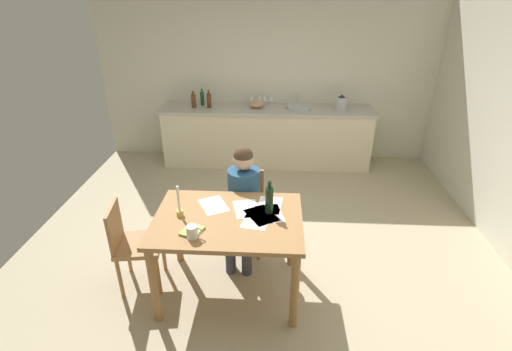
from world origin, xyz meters
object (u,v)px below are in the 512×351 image
at_px(dining_table, 228,229).
at_px(bottle_vinegar, 202,98).
at_px(chair_side_empty, 132,242).
at_px(wine_bottle_on_table, 269,199).
at_px(chair_at_table, 245,207).
at_px(sink_unit, 298,107).
at_px(wine_glass_back_left, 259,98).
at_px(stovetop_kettle, 341,103).
at_px(person_seated, 243,198).
at_px(candlestick, 179,208).
at_px(wine_glass_back_right, 252,98).
at_px(bottle_oil, 194,101).
at_px(bottle_wine_red, 209,100).
at_px(wine_glass_near_sink, 271,98).
at_px(coffee_mug, 192,232).
at_px(wine_glass_by_kettle, 265,98).
at_px(book_magazine, 192,231).
at_px(mixing_bowl, 257,104).

relative_size(dining_table, bottle_vinegar, 5.02).
bearing_deg(chair_side_empty, wine_bottle_on_table, 3.27).
distance_m(dining_table, chair_at_table, 0.73).
bearing_deg(dining_table, sink_unit, 76.00).
height_order(chair_side_empty, wine_glass_back_left, wine_glass_back_left).
distance_m(sink_unit, stovetop_kettle, 0.63).
bearing_deg(person_seated, dining_table, -98.16).
xyz_separation_m(candlestick, wine_glass_back_right, (0.41, 3.00, 0.13)).
xyz_separation_m(wine_bottle_on_table, bottle_oil, (-1.21, 2.71, 0.08)).
height_order(chair_at_table, wine_bottle_on_table, wine_bottle_on_table).
distance_m(dining_table, wine_glass_back_right, 3.03).
bearing_deg(wine_glass_back_left, bottle_wine_red, -166.31).
bearing_deg(person_seated, bottle_oil, 112.47).
bearing_deg(wine_bottle_on_table, person_seated, 121.45).
distance_m(chair_at_table, bottle_vinegar, 2.47).
bearing_deg(person_seated, wine_bottle_on_table, -58.55).
relative_size(stovetop_kettle, wine_glass_near_sink, 1.43).
height_order(chair_side_empty, wine_glass_back_right, wine_glass_back_right).
bearing_deg(coffee_mug, person_seated, 69.41).
relative_size(dining_table, chair_side_empty, 1.48).
bearing_deg(coffee_mug, wine_glass_by_kettle, 82.46).
bearing_deg(coffee_mug, bottle_wine_red, 97.15).
bearing_deg(wine_glass_by_kettle, wine_glass_back_left, 180.00).
relative_size(chair_at_table, chair_side_empty, 1.00).
distance_m(chair_at_table, book_magazine, 1.03).
xyz_separation_m(chair_side_empty, book_magazine, (0.63, -0.25, 0.33)).
distance_m(bottle_oil, bottle_wine_red, 0.23).
height_order(wine_glass_near_sink, wine_glass_by_kettle, same).
xyz_separation_m(wine_bottle_on_table, wine_glass_back_right, (-0.35, 2.91, 0.08)).
bearing_deg(bottle_oil, wine_glass_back_left, 11.35).
bearing_deg(wine_bottle_on_table, dining_table, -163.07).
bearing_deg(person_seated, bottle_vinegar, 109.03).
relative_size(wine_glass_back_left, wine_glass_back_right, 1.00).
bearing_deg(book_magazine, candlestick, 144.78).
relative_size(dining_table, sink_unit, 3.51).
height_order(stovetop_kettle, wine_glass_back_left, stovetop_kettle).
bearing_deg(person_seated, candlestick, -132.38).
bearing_deg(wine_glass_back_left, mixing_bowl, -105.01).
distance_m(bottle_oil, mixing_bowl, 0.95).
xyz_separation_m(chair_at_table, wine_glass_back_left, (0.03, 2.32, 0.53)).
distance_m(sink_unit, mixing_bowl, 0.63).
bearing_deg(coffee_mug, wine_bottle_on_table, 34.36).
xyz_separation_m(dining_table, stovetop_kettle, (1.34, 2.86, 0.32)).
height_order(dining_table, wine_glass_back_left, wine_glass_back_left).
bearing_deg(sink_unit, book_magazine, -107.51).
xyz_separation_m(bottle_oil, bottle_vinegar, (0.11, 0.14, -0.00)).
distance_m(wine_glass_near_sink, wine_glass_back_left, 0.19).
bearing_deg(sink_unit, candlestick, -111.49).
relative_size(chair_side_empty, wine_glass_back_left, 5.56).
distance_m(sink_unit, wine_glass_back_right, 0.73).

